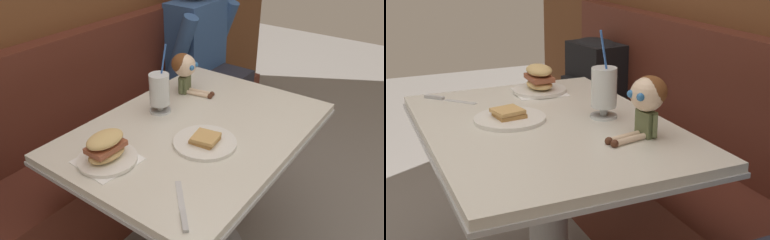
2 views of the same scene
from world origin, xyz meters
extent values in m
cube|color=#512319|center=(0.00, 0.77, 0.23)|extent=(2.60, 0.48, 0.45)
cube|color=#512319|center=(0.00, 0.96, 0.73)|extent=(2.60, 0.10, 0.55)
cube|color=silver|center=(0.00, 0.18, 0.72)|extent=(1.10, 0.80, 0.03)
cube|color=#B7BABF|center=(0.00, 0.18, 0.70)|extent=(1.11, 0.81, 0.02)
cylinder|color=#A5A8AD|center=(0.00, 0.18, 0.37)|extent=(0.14, 0.14, 0.65)
cylinder|color=white|center=(-0.09, 0.08, 0.75)|extent=(0.25, 0.25, 0.01)
cube|color=#B78447|center=(-0.09, 0.08, 0.76)|extent=(0.10, 0.10, 0.01)
cube|color=tan|center=(-0.09, 0.07, 0.78)|extent=(0.11, 0.11, 0.01)
cylinder|color=silver|center=(0.01, 0.39, 0.74)|extent=(0.10, 0.10, 0.01)
cylinder|color=silver|center=(0.01, 0.39, 0.77)|extent=(0.03, 0.03, 0.03)
cylinder|color=silver|center=(0.01, 0.39, 0.85)|extent=(0.09, 0.09, 0.14)
cylinder|color=#ADE0A8|center=(0.01, 0.39, 0.84)|extent=(0.08, 0.08, 0.12)
cylinder|color=blue|center=(0.03, 0.39, 0.95)|extent=(0.01, 0.05, 0.22)
cube|color=white|center=(-0.39, 0.30, 0.74)|extent=(0.22, 0.22, 0.00)
cylinder|color=white|center=(-0.39, 0.30, 0.75)|extent=(0.22, 0.22, 0.01)
ellipsoid|color=tan|center=(-0.39, 0.30, 0.77)|extent=(0.15, 0.10, 0.04)
cube|color=#995138|center=(-0.39, 0.30, 0.80)|extent=(0.14, 0.09, 0.02)
ellipsoid|color=tan|center=(-0.39, 0.30, 0.83)|extent=(0.15, 0.10, 0.04)
cube|color=silver|center=(-0.38, -0.03, 0.74)|extent=(0.12, 0.11, 0.00)
cube|color=#B2B5BA|center=(-0.47, -0.11, 0.75)|extent=(0.07, 0.07, 0.01)
cube|color=#5B6642|center=(0.24, 0.43, 0.78)|extent=(0.07, 0.05, 0.08)
sphere|color=beige|center=(0.24, 0.43, 0.88)|extent=(0.11, 0.11, 0.11)
ellipsoid|color=brown|center=(0.24, 0.44, 0.89)|extent=(0.13, 0.12, 0.10)
sphere|color=#2D6BB2|center=(0.23, 0.37, 0.88)|extent=(0.03, 0.03, 0.03)
sphere|color=#2D6BB2|center=(0.27, 0.38, 0.88)|extent=(0.03, 0.03, 0.03)
cylinder|color=beige|center=(0.25, 0.35, 0.75)|extent=(0.04, 0.12, 0.02)
cylinder|color=beige|center=(0.27, 0.35, 0.75)|extent=(0.04, 0.12, 0.02)
sphere|color=#4C2819|center=(0.26, 0.29, 0.75)|extent=(0.03, 0.03, 0.03)
sphere|color=#4C2819|center=(0.28, 0.29, 0.75)|extent=(0.03, 0.03, 0.03)
cylinder|color=#5B6642|center=(0.20, 0.42, 0.79)|extent=(0.02, 0.02, 0.07)
cylinder|color=#5B6642|center=(0.28, 0.43, 0.79)|extent=(0.02, 0.02, 0.07)
cube|color=black|center=(-0.86, 0.79, 0.64)|extent=(0.32, 0.24, 0.38)
cube|color=black|center=(-0.86, 0.67, 0.56)|extent=(0.21, 0.08, 0.17)
ellipsoid|color=black|center=(-0.86, 0.79, 0.82)|extent=(0.31, 0.23, 0.07)
camera|label=1|loc=(-1.14, -0.63, 1.57)|focal=36.04mm
camera|label=2|loc=(1.62, -0.44, 1.34)|focal=50.19mm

